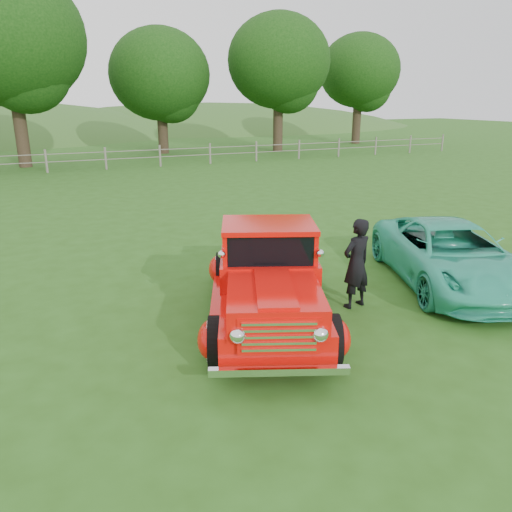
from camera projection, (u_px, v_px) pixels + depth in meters
name	position (u px, v px, depth m)	size (l,w,h in m)	color
ground	(312.00, 337.00, 8.16)	(140.00, 140.00, 0.00)	#265015
distant_hills	(27.00, 171.00, 59.53)	(116.00, 60.00, 18.00)	#2A5D22
fence_line	(106.00, 158.00, 27.06)	(48.00, 0.12, 1.20)	slate
tree_near_west	(8.00, 37.00, 26.22)	(8.00, 8.00, 10.42)	black
tree_near_east	(160.00, 74.00, 33.70)	(6.80, 6.80, 8.33)	black
tree_mid_east	(279.00, 61.00, 34.84)	(7.20, 7.20, 9.44)	black
tree_far_east	(360.00, 71.00, 41.09)	(6.60, 6.60, 8.86)	black
red_pickup	(268.00, 278.00, 8.53)	(3.54, 5.27, 1.78)	black
teal_sedan	(450.00, 255.00, 10.28)	(2.14, 4.64, 1.29)	#2EB995
man	(356.00, 264.00, 9.11)	(0.62, 0.40, 1.69)	black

